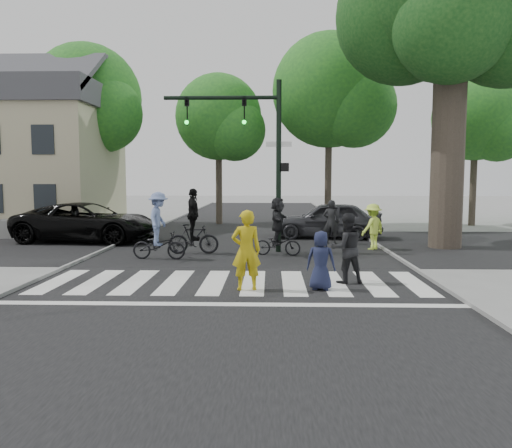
{
  "coord_description": "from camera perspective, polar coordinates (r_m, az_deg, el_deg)",
  "views": [
    {
      "loc": [
        0.92,
        -11.38,
        2.65
      ],
      "look_at": [
        0.5,
        3.0,
        1.3
      ],
      "focal_mm": 35.0,
      "sensor_mm": 36.0,
      "label": 1
    }
  ],
  "objects": [
    {
      "name": "road_cross",
      "position": [
        19.58,
        -1.03,
        -2.4
      ],
      "size": [
        70.0,
        10.0,
        0.01
      ],
      "primitive_type": "cube",
      "color": "black",
      "rests_on": "ground"
    },
    {
      "name": "traffic_signal",
      "position": [
        17.63,
        -0.17,
        9.43
      ],
      "size": [
        4.45,
        0.29,
        6.0
      ],
      "color": "black",
      "rests_on": "ground"
    },
    {
      "name": "eucalyptus",
      "position": [
        21.16,
        21.55,
        22.7
      ],
      "size": [
        8.3,
        7.2,
        13.0
      ],
      "color": "brown",
      "rests_on": "ground"
    },
    {
      "name": "pedestrian_child",
      "position": [
        11.83,
        7.41,
        -4.16
      ],
      "size": [
        0.76,
        0.57,
        1.41
      ],
      "primitive_type": "imported",
      "rotation": [
        0.0,
        0.0,
        2.95
      ],
      "color": "#1B203D",
      "rests_on": "ground"
    },
    {
      "name": "curb_right",
      "position": [
        17.09,
        15.67,
        -3.59
      ],
      "size": [
        0.1,
        70.0,
        0.1
      ],
      "primitive_type": "cube",
      "color": "gray",
      "rests_on": "ground"
    },
    {
      "name": "bg_tree_0",
      "position": [
        31.25,
        -26.86,
        11.22
      ],
      "size": [
        5.46,
        5.2,
        8.97
      ],
      "color": "brown",
      "rests_on": "ground"
    },
    {
      "name": "house",
      "position": [
        28.25,
        -24.59,
        7.22
      ],
      "size": [
        8.4,
        8.1,
        8.82
      ],
      "color": "#C0C091",
      "rests_on": "ground"
    },
    {
      "name": "crosswalk",
      "position": [
        12.36,
        -2.66,
        -6.99
      ],
      "size": [
        10.0,
        3.85,
        0.01
      ],
      "color": "silver",
      "rests_on": "ground"
    },
    {
      "name": "bystander_dark",
      "position": [
        20.05,
        8.59,
        0.24
      ],
      "size": [
        0.75,
        0.62,
        1.76
      ],
      "primitive_type": "imported",
      "rotation": [
        0.0,
        0.0,
        2.79
      ],
      "color": "black",
      "rests_on": "ground"
    },
    {
      "name": "pedestrian_adult",
      "position": [
        12.68,
        10.28,
        -2.75
      ],
      "size": [
        0.98,
        0.83,
        1.76
      ],
      "primitive_type": "imported",
      "rotation": [
        0.0,
        0.0,
        3.35
      ],
      "color": "black",
      "rests_on": "ground"
    },
    {
      "name": "bg_tree_4",
      "position": [
        29.89,
        24.36,
        10.63
      ],
      "size": [
        4.83,
        4.6,
        8.15
      ],
      "color": "brown",
      "rests_on": "ground"
    },
    {
      "name": "curb_left",
      "position": [
        17.62,
        -18.18,
        -3.39
      ],
      "size": [
        0.1,
        70.0,
        0.1
      ],
      "primitive_type": "cube",
      "color": "gray",
      "rests_on": "ground"
    },
    {
      "name": "bg_tree_3",
      "position": [
        27.2,
        9.09,
        14.39
      ],
      "size": [
        6.3,
        6.0,
        10.2
      ],
      "color": "brown",
      "rests_on": "ground"
    },
    {
      "name": "bg_tree_1",
      "position": [
        28.81,
        -18.35,
        13.09
      ],
      "size": [
        6.09,
        5.8,
        9.8
      ],
      "color": "brown",
      "rests_on": "ground"
    },
    {
      "name": "cyclist_right",
      "position": [
        16.87,
        2.49,
        -0.66
      ],
      "size": [
        1.62,
        1.5,
        1.97
      ],
      "color": "black",
      "rests_on": "ground"
    },
    {
      "name": "bystander_hivis",
      "position": [
        18.76,
        13.2,
        -0.31
      ],
      "size": [
        1.24,
        1.18,
        1.68
      ],
      "primitive_type": "imported",
      "rotation": [
        0.0,
        0.0,
        3.84
      ],
      "color": "#D6FC4B",
      "rests_on": "ground"
    },
    {
      "name": "car_suv",
      "position": [
        21.59,
        -18.7,
        0.19
      ],
      "size": [
        6.05,
        3.23,
        1.62
      ],
      "primitive_type": "imported",
      "rotation": [
        0.0,
        0.0,
        1.47
      ],
      "color": "black",
      "rests_on": "ground"
    },
    {
      "name": "cyclist_left",
      "position": [
        16.38,
        -11.06,
        -0.71
      ],
      "size": [
        1.75,
        1.15,
        2.18
      ],
      "color": "black",
      "rests_on": "ground"
    },
    {
      "name": "road_stem",
      "position": [
        16.61,
        -1.52,
        -3.8
      ],
      "size": [
        10.0,
        70.0,
        0.01
      ],
      "primitive_type": "cube",
      "color": "black",
      "rests_on": "ground"
    },
    {
      "name": "car_grey",
      "position": [
        21.94,
        8.12,
        0.48
      ],
      "size": [
        4.89,
        2.42,
        1.6
      ],
      "primitive_type": "imported",
      "rotation": [
        0.0,
        0.0,
        -1.69
      ],
      "color": "#36373B",
      "rests_on": "ground"
    },
    {
      "name": "pedestrian_woman",
      "position": [
        11.67,
        -1.12,
        -3.02
      ],
      "size": [
        0.76,
        0.57,
        1.9
      ],
      "primitive_type": "imported",
      "rotation": [
        0.0,
        0.0,
        3.32
      ],
      "color": "gold",
      "rests_on": "ground"
    },
    {
      "name": "cyclist_mid",
      "position": [
        17.37,
        -7.18,
        -0.36
      ],
      "size": [
        1.78,
        1.09,
        2.27
      ],
      "color": "black",
      "rests_on": "ground"
    },
    {
      "name": "ground",
      "position": [
        11.72,
        -2.9,
        -7.72
      ],
      "size": [
        120.0,
        120.0,
        0.0
      ],
      "primitive_type": "plane",
      "color": "gray",
      "rests_on": "ground"
    },
    {
      "name": "bg_tree_2",
      "position": [
        28.29,
        -3.84,
        11.71
      ],
      "size": [
        5.04,
        4.8,
        8.4
      ],
      "color": "brown",
      "rests_on": "ground"
    }
  ]
}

